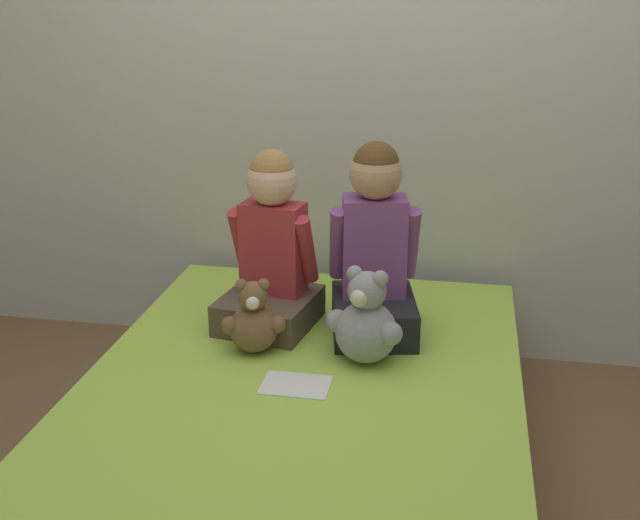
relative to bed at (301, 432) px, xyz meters
The scene contains 8 objects.
ground_plane 0.18m from the bed, ahead, with size 14.00×14.00×0.00m, color brown.
wall_behind_bed 1.50m from the bed, 90.00° to the left, with size 8.00×0.06×2.50m.
bed is the anchor object (origin of this frame).
child_on_left 0.65m from the bed, 114.10° to the left, with size 0.36×0.38×0.63m.
child_on_right 0.66m from the bed, 67.59° to the left, with size 0.35×0.39×0.67m.
teddy_bear_held_by_left_child 0.40m from the bed, 136.72° to the left, with size 0.21×0.16×0.26m.
teddy_bear_held_by_right_child 0.41m from the bed, 44.65° to the left, with size 0.26×0.20×0.32m.
sign_card 0.19m from the bed, 106.62° to the right, with size 0.21×0.15×0.00m.
Camera 1 is at (0.46, -2.17, 1.57)m, focal length 45.00 mm.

